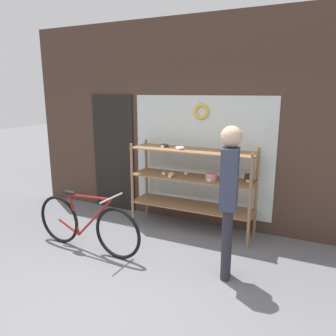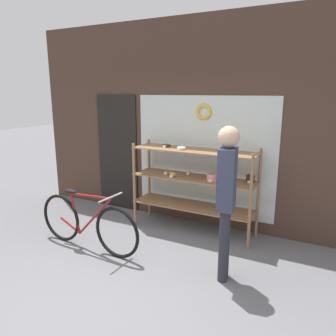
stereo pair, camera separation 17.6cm
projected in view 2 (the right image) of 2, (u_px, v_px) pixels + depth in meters
ground_plane at (109, 289)px, 3.67m from camera, size 30.00×30.00×0.00m
storefront_facade at (191, 126)px, 5.30m from camera, size 6.19×0.13×3.29m
display_case at (195, 179)px, 5.02m from camera, size 1.93×0.52×1.36m
bicycle at (87, 223)px, 4.54m from camera, size 1.74×0.46×0.84m
pedestrian at (227, 191)px, 3.64m from camera, size 0.24×0.34×1.80m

